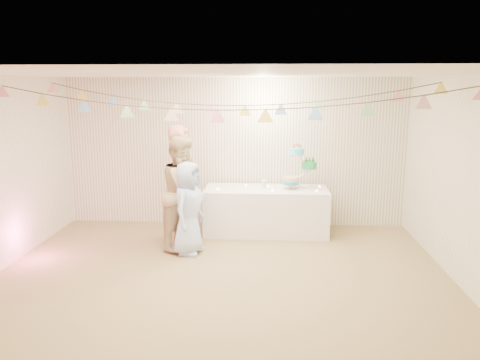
# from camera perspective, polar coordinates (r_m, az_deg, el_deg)

# --- Properties ---
(floor) EXTENTS (6.00, 6.00, 0.00)m
(floor) POSITION_cam_1_polar(r_m,az_deg,el_deg) (6.20, -2.37, -11.94)
(floor) COLOR olive
(floor) RESTS_ON ground
(ceiling) EXTENTS (6.00, 6.00, 0.00)m
(ceiling) POSITION_cam_1_polar(r_m,az_deg,el_deg) (5.70, -2.59, 12.83)
(ceiling) COLOR silver
(ceiling) RESTS_ON ground
(back_wall) EXTENTS (6.00, 6.00, 0.00)m
(back_wall) POSITION_cam_1_polar(r_m,az_deg,el_deg) (8.27, -0.63, 3.38)
(back_wall) COLOR white
(back_wall) RESTS_ON ground
(front_wall) EXTENTS (6.00, 6.00, 0.00)m
(front_wall) POSITION_cam_1_polar(r_m,az_deg,el_deg) (3.42, -6.95, -8.48)
(front_wall) COLOR white
(front_wall) RESTS_ON ground
(right_wall) EXTENTS (5.00, 5.00, 0.00)m
(right_wall) POSITION_cam_1_polar(r_m,az_deg,el_deg) (6.25, 26.02, -0.43)
(right_wall) COLOR white
(right_wall) RESTS_ON ground
(table) EXTENTS (2.05, 0.82, 0.77)m
(table) POSITION_cam_1_polar(r_m,az_deg,el_deg) (7.93, 3.19, -3.75)
(table) COLOR white
(table) RESTS_ON floor
(cake_stand) EXTENTS (0.63, 0.37, 0.70)m
(cake_stand) POSITION_cam_1_polar(r_m,az_deg,el_deg) (7.84, 7.28, 1.36)
(cake_stand) COLOR silver
(cake_stand) RESTS_ON table
(cake_bottom) EXTENTS (0.31, 0.31, 0.15)m
(cake_bottom) POSITION_cam_1_polar(r_m,az_deg,el_deg) (7.82, 6.16, -0.61)
(cake_bottom) COLOR teal
(cake_bottom) RESTS_ON cake_stand
(cake_middle) EXTENTS (0.27, 0.27, 0.22)m
(cake_middle) POSITION_cam_1_polar(r_m,az_deg,el_deg) (7.94, 8.54, 1.49)
(cake_middle) COLOR #209549
(cake_middle) RESTS_ON cake_stand
(cake_top_tier) EXTENTS (0.25, 0.25, 0.19)m
(cake_top_tier) POSITION_cam_1_polar(r_m,az_deg,el_deg) (7.76, 6.90, 3.33)
(cake_top_tier) COLOR #50DEFB
(cake_top_tier) RESTS_ON cake_stand
(platter) EXTENTS (0.32, 0.32, 0.02)m
(platter) POSITION_cam_1_polar(r_m,az_deg,el_deg) (7.82, -1.27, -1.13)
(platter) COLOR white
(platter) RESTS_ON table
(posy) EXTENTS (0.13, 0.13, 0.14)m
(posy) POSITION_cam_1_polar(r_m,az_deg,el_deg) (7.87, 2.97, -0.58)
(posy) COLOR white
(posy) RESTS_ON table
(person_adult_a) EXTENTS (0.64, 0.79, 1.87)m
(person_adult_a) POSITION_cam_1_polar(r_m,az_deg,el_deg) (7.39, -6.98, -0.56)
(person_adult_a) COLOR tan
(person_adult_a) RESTS_ON floor
(person_adult_b) EXTENTS (0.88, 1.00, 1.74)m
(person_adult_b) POSITION_cam_1_polar(r_m,az_deg,el_deg) (7.15, -6.86, -1.52)
(person_adult_b) COLOR tan
(person_adult_b) RESTS_ON floor
(person_child) EXTENTS (0.60, 0.77, 1.38)m
(person_child) POSITION_cam_1_polar(r_m,az_deg,el_deg) (6.93, -6.33, -3.42)
(person_child) COLOR #AFC8F8
(person_child) RESTS_ON floor
(bunting_back) EXTENTS (5.60, 1.10, 0.40)m
(bunting_back) POSITION_cam_1_polar(r_m,az_deg,el_deg) (6.79, -1.55, 10.51)
(bunting_back) COLOR pink
(bunting_back) RESTS_ON ceiling
(bunting_front) EXTENTS (5.60, 0.90, 0.36)m
(bunting_front) POSITION_cam_1_polar(r_m,az_deg,el_deg) (5.50, -2.79, 9.96)
(bunting_front) COLOR #72A5E5
(bunting_front) RESTS_ON ceiling
(tealight_0) EXTENTS (0.04, 0.04, 0.03)m
(tealight_0) POSITION_cam_1_polar(r_m,az_deg,el_deg) (7.73, -2.73, -1.08)
(tealight_0) COLOR #FFD88C
(tealight_0) RESTS_ON table
(tealight_1) EXTENTS (0.04, 0.04, 0.03)m
(tealight_1) POSITION_cam_1_polar(r_m,az_deg,el_deg) (8.02, 0.73, -0.62)
(tealight_1) COLOR #FFD88C
(tealight_1) RESTS_ON table
(tealight_2) EXTENTS (0.04, 0.04, 0.03)m
(tealight_2) POSITION_cam_1_polar(r_m,az_deg,el_deg) (7.62, 3.96, -1.29)
(tealight_2) COLOR #FFD88C
(tealight_2) RESTS_ON table
(tealight_3) EXTENTS (0.04, 0.04, 0.03)m
(tealight_3) POSITION_cam_1_polar(r_m,az_deg,el_deg) (8.05, 5.73, -0.62)
(tealight_3) COLOR #FFD88C
(tealight_3) RESTS_ON table
(tealight_4) EXTENTS (0.04, 0.04, 0.03)m
(tealight_4) POSITION_cam_1_polar(r_m,az_deg,el_deg) (7.69, 9.33, -1.28)
(tealight_4) COLOR #FFD88C
(tealight_4) RESTS_ON table
(tealight_5) EXTENTS (0.04, 0.04, 0.03)m
(tealight_5) POSITION_cam_1_polar(r_m,az_deg,el_deg) (8.02, 9.67, -0.77)
(tealight_5) COLOR #FFD88C
(tealight_5) RESTS_ON table
(tealight_6) EXTENTS (0.04, 0.04, 0.03)m
(tealight_6) POSITION_cam_1_polar(r_m,az_deg,el_deg) (7.93, 3.42, -0.77)
(tealight_6) COLOR #FFD88C
(tealight_6) RESTS_ON table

